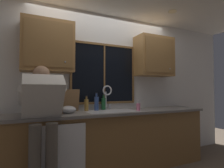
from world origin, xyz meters
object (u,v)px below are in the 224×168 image
Objects in this scene: cutting_board at (70,100)px; bottle_tall_clear at (96,103)px; soap_dispenser at (138,107)px; mixing_bowl at (68,110)px; person_standing at (43,115)px; bottle_amber_small at (104,103)px; bottle_green_glass at (86,105)px; knife_block at (58,106)px.

cutting_board reaches higher than bottle_tall_clear.
cutting_board is 1.06m from soap_dispenser.
bottle_tall_clear is at bearing 15.96° from mixing_bowl.
bottle_amber_small is (0.99, 0.54, 0.07)m from person_standing.
person_standing is at bearing -151.34° from bottle_amber_small.
bottle_green_glass is 0.93× the size of bottle_amber_small.
mixing_bowl is 0.66m from bottle_amber_small.
bottle_tall_clear reaches higher than mixing_bowl.
cutting_board is 1.57× the size of mixing_bowl.
mixing_bowl is at bearing -161.93° from bottle_amber_small.
person_standing is 0.69m from cutting_board.
person_standing reaches higher than knife_block.
bottle_green_glass is at bearing -179.10° from bottle_tall_clear.
person_standing is 5.48× the size of bottle_tall_clear.
bottle_tall_clear is 0.17m from bottle_amber_small.
mixing_bowl is 0.92× the size of bottle_green_glass.
knife_block is at bearing 171.89° from soap_dispenser.
soap_dispenser is at bearing -10.52° from mixing_bowl.
knife_block is at bearing -163.60° from bottle_amber_small.
mixing_bowl is 0.77× the size of bottle_tall_clear.
mixing_bowl is at bearing 42.50° from person_standing.
soap_dispenser reaches higher than mixing_bowl.
bottle_tall_clear is (-0.57, 0.33, 0.05)m from soap_dispenser.
mixing_bowl is at bearing -108.51° from cutting_board.
bottle_tall_clear is (0.62, 0.16, 0.01)m from knife_block.
bottle_tall_clear is at bearing -155.68° from bottle_amber_small.
person_standing is at bearing -129.48° from cutting_board.
mixing_bowl is 1.33× the size of soap_dispenser.
knife_block reaches higher than bottle_amber_small.
soap_dispenser is 0.58m from bottle_amber_small.
bottle_green_glass is at bearing 18.96° from knife_block.
person_standing is at bearing -125.12° from knife_block.
bottle_green_glass is (0.68, 0.47, 0.06)m from person_standing.
knife_block reaches higher than mixing_bowl.
bottle_tall_clear is at bearing 29.40° from person_standing.
knife_block is 0.64m from bottle_tall_clear.
soap_dispenser is at bearing -23.87° from bottle_green_glass.
bottle_amber_small is at bearing 136.63° from soap_dispenser.
mixing_bowl is at bearing -156.63° from bottle_green_glass.
bottle_green_glass is (-0.74, 0.33, 0.04)m from soap_dispenser.
soap_dispenser is 0.58× the size of bottle_tall_clear.
mixing_bowl is at bearing -164.04° from bottle_tall_clear.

